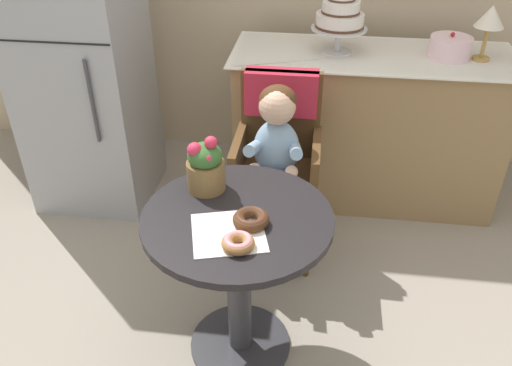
{
  "coord_description": "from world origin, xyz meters",
  "views": [
    {
      "loc": [
        0.27,
        -1.52,
        1.89
      ],
      "look_at": [
        0.05,
        0.15,
        0.77
      ],
      "focal_mm": 36.65,
      "sensor_mm": 36.0,
      "label": 1
    }
  ],
  "objects_px": {
    "flower_vase": "(205,165)",
    "round_layer_cake": "(450,47)",
    "tiered_cake_stand": "(340,16)",
    "seated_child": "(276,146)",
    "wicker_chair": "(279,138)",
    "donut_front": "(238,242)",
    "donut_mid": "(251,219)",
    "cafe_table": "(238,259)",
    "table_lamp": "(490,19)",
    "refrigerator": "(81,62)"
  },
  "relations": [
    {
      "from": "cafe_table",
      "to": "donut_front",
      "type": "height_order",
      "value": "donut_front"
    },
    {
      "from": "flower_vase",
      "to": "round_layer_cake",
      "type": "height_order",
      "value": "round_layer_cake"
    },
    {
      "from": "donut_front",
      "to": "donut_mid",
      "type": "relative_size",
      "value": 0.87
    },
    {
      "from": "flower_vase",
      "to": "round_layer_cake",
      "type": "xyz_separation_m",
      "value": [
        1.09,
        1.14,
        0.13
      ]
    },
    {
      "from": "wicker_chair",
      "to": "refrigerator",
      "type": "relative_size",
      "value": 0.56
    },
    {
      "from": "cafe_table",
      "to": "donut_mid",
      "type": "xyz_separation_m",
      "value": [
        0.06,
        -0.05,
        0.24
      ]
    },
    {
      "from": "cafe_table",
      "to": "seated_child",
      "type": "xyz_separation_m",
      "value": [
        0.08,
        0.61,
        0.17
      ]
    },
    {
      "from": "wicker_chair",
      "to": "donut_front",
      "type": "xyz_separation_m",
      "value": [
        -0.05,
        -0.94,
        0.1
      ]
    },
    {
      "from": "tiered_cake_stand",
      "to": "refrigerator",
      "type": "xyz_separation_m",
      "value": [
        -1.4,
        -0.2,
        -0.25
      ]
    },
    {
      "from": "wicker_chair",
      "to": "tiered_cake_stand",
      "type": "relative_size",
      "value": 2.85
    },
    {
      "from": "cafe_table",
      "to": "tiered_cake_stand",
      "type": "distance_m",
      "value": 1.47
    },
    {
      "from": "donut_mid",
      "to": "refrigerator",
      "type": "relative_size",
      "value": 0.08
    },
    {
      "from": "cafe_table",
      "to": "refrigerator",
      "type": "height_order",
      "value": "refrigerator"
    },
    {
      "from": "donut_front",
      "to": "donut_mid",
      "type": "bearing_deg",
      "value": 79.32
    },
    {
      "from": "donut_front",
      "to": "seated_child",
      "type": "bearing_deg",
      "value": 86.32
    },
    {
      "from": "cafe_table",
      "to": "wicker_chair",
      "type": "bearing_deg",
      "value": 83.8
    },
    {
      "from": "tiered_cake_stand",
      "to": "round_layer_cake",
      "type": "height_order",
      "value": "tiered_cake_stand"
    },
    {
      "from": "seated_child",
      "to": "donut_mid",
      "type": "xyz_separation_m",
      "value": [
        -0.03,
        -0.65,
        0.07
      ]
    },
    {
      "from": "round_layer_cake",
      "to": "refrigerator",
      "type": "bearing_deg",
      "value": -174.28
    },
    {
      "from": "wicker_chair",
      "to": "table_lamp",
      "type": "relative_size",
      "value": 3.35
    },
    {
      "from": "flower_vase",
      "to": "refrigerator",
      "type": "height_order",
      "value": "refrigerator"
    },
    {
      "from": "round_layer_cake",
      "to": "table_lamp",
      "type": "bearing_deg",
      "value": -4.01
    },
    {
      "from": "round_layer_cake",
      "to": "refrigerator",
      "type": "xyz_separation_m",
      "value": [
        -1.99,
        -0.2,
        -0.11
      ]
    },
    {
      "from": "round_layer_cake",
      "to": "table_lamp",
      "type": "relative_size",
      "value": 0.77
    },
    {
      "from": "tiered_cake_stand",
      "to": "flower_vase",
      "type": "bearing_deg",
      "value": -113.55
    },
    {
      "from": "cafe_table",
      "to": "wicker_chair",
      "type": "distance_m",
      "value": 0.78
    },
    {
      "from": "cafe_table",
      "to": "donut_mid",
      "type": "relative_size",
      "value": 5.44
    },
    {
      "from": "wicker_chair",
      "to": "seated_child",
      "type": "relative_size",
      "value": 1.31
    },
    {
      "from": "flower_vase",
      "to": "table_lamp",
      "type": "xyz_separation_m",
      "value": [
        1.25,
        1.13,
        0.29
      ]
    },
    {
      "from": "flower_vase",
      "to": "refrigerator",
      "type": "relative_size",
      "value": 0.14
    },
    {
      "from": "cafe_table",
      "to": "donut_front",
      "type": "relative_size",
      "value": 6.26
    },
    {
      "from": "seated_child",
      "to": "flower_vase",
      "type": "relative_size",
      "value": 3.08
    },
    {
      "from": "donut_mid",
      "to": "table_lamp",
      "type": "xyz_separation_m",
      "value": [
        1.05,
        1.33,
        0.37
      ]
    },
    {
      "from": "table_lamp",
      "to": "refrigerator",
      "type": "xyz_separation_m",
      "value": [
        -2.15,
        -0.19,
        -0.27
      ]
    },
    {
      "from": "cafe_table",
      "to": "refrigerator",
      "type": "bearing_deg",
      "value": 133.67
    },
    {
      "from": "wicker_chair",
      "to": "donut_mid",
      "type": "relative_size",
      "value": 7.2
    },
    {
      "from": "flower_vase",
      "to": "cafe_table",
      "type": "bearing_deg",
      "value": -47.29
    },
    {
      "from": "round_layer_cake",
      "to": "refrigerator",
      "type": "relative_size",
      "value": 0.13
    },
    {
      "from": "donut_mid",
      "to": "table_lamp",
      "type": "height_order",
      "value": "table_lamp"
    },
    {
      "from": "donut_front",
      "to": "tiered_cake_stand",
      "type": "bearing_deg",
      "value": 78.01
    },
    {
      "from": "flower_vase",
      "to": "round_layer_cake",
      "type": "distance_m",
      "value": 1.58
    },
    {
      "from": "seated_child",
      "to": "table_lamp",
      "type": "bearing_deg",
      "value": 33.71
    },
    {
      "from": "wicker_chair",
      "to": "refrigerator",
      "type": "height_order",
      "value": "refrigerator"
    },
    {
      "from": "refrigerator",
      "to": "donut_mid",
      "type": "bearing_deg",
      "value": -45.95
    },
    {
      "from": "flower_vase",
      "to": "table_lamp",
      "type": "height_order",
      "value": "table_lamp"
    },
    {
      "from": "round_layer_cake",
      "to": "cafe_table",
      "type": "bearing_deg",
      "value": -125.82
    },
    {
      "from": "tiered_cake_stand",
      "to": "seated_child",
      "type": "bearing_deg",
      "value": -110.82
    },
    {
      "from": "round_layer_cake",
      "to": "seated_child",
      "type": "bearing_deg",
      "value": -140.99
    },
    {
      "from": "donut_mid",
      "to": "flower_vase",
      "type": "bearing_deg",
      "value": 134.99
    },
    {
      "from": "wicker_chair",
      "to": "round_layer_cake",
      "type": "height_order",
      "value": "round_layer_cake"
    }
  ]
}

